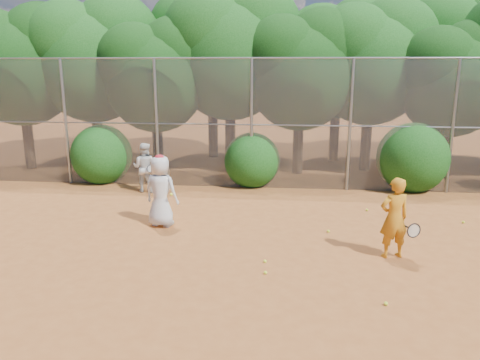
# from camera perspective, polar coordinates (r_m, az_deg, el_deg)

# --- Properties ---
(ground) EXTENTS (80.00, 80.00, 0.00)m
(ground) POSITION_cam_1_polar(r_m,az_deg,el_deg) (9.23, 4.70, -10.55)
(ground) COLOR brown
(ground) RESTS_ON ground
(fence_back) EXTENTS (20.05, 0.09, 4.03)m
(fence_back) POSITION_cam_1_polar(r_m,az_deg,el_deg) (14.51, 4.89, 6.89)
(fence_back) COLOR gray
(fence_back) RESTS_ON ground
(tree_0) EXTENTS (4.38, 3.81, 6.00)m
(tree_0) POSITION_cam_1_polar(r_m,az_deg,el_deg) (19.01, -25.06, 13.00)
(tree_0) COLOR black
(tree_0) RESTS_ON ground
(tree_1) EXTENTS (4.64, 4.03, 6.35)m
(tree_1) POSITION_cam_1_polar(r_m,az_deg,el_deg) (18.35, -17.36, 14.40)
(tree_1) COLOR black
(tree_1) RESTS_ON ground
(tree_2) EXTENTS (3.99, 3.47, 5.47)m
(tree_2) POSITION_cam_1_polar(r_m,az_deg,el_deg) (16.86, -10.14, 12.92)
(tree_2) COLOR black
(tree_2) RESTS_ON ground
(tree_3) EXTENTS (4.89, 4.26, 6.70)m
(tree_3) POSITION_cam_1_polar(r_m,az_deg,el_deg) (17.37, -1.01, 15.83)
(tree_3) COLOR black
(tree_3) RESTS_ON ground
(tree_4) EXTENTS (4.19, 3.64, 5.73)m
(tree_4) POSITION_cam_1_polar(r_m,az_deg,el_deg) (16.64, 7.54, 13.60)
(tree_4) COLOR black
(tree_4) RESTS_ON ground
(tree_5) EXTENTS (4.51, 3.92, 6.17)m
(tree_5) POSITION_cam_1_polar(r_m,az_deg,el_deg) (17.69, 15.89, 14.16)
(tree_5) COLOR black
(tree_5) RESTS_ON ground
(tree_6) EXTENTS (3.86, 3.36, 5.29)m
(tree_6) POSITION_cam_1_polar(r_m,az_deg,el_deg) (17.32, 24.64, 11.54)
(tree_6) COLOR black
(tree_6) RESTS_ON ground
(tree_9) EXTENTS (4.83, 4.20, 6.62)m
(tree_9) POSITION_cam_1_polar(r_m,az_deg,el_deg) (20.86, -17.49, 14.73)
(tree_9) COLOR black
(tree_9) RESTS_ON ground
(tree_10) EXTENTS (5.15, 4.48, 7.06)m
(tree_10) POSITION_cam_1_polar(r_m,az_deg,el_deg) (19.70, -3.23, 16.26)
(tree_10) COLOR black
(tree_10) RESTS_ON ground
(tree_11) EXTENTS (4.64, 4.03, 6.35)m
(tree_11) POSITION_cam_1_polar(r_m,az_deg,el_deg) (19.14, 12.04, 14.67)
(tree_11) COLOR black
(tree_11) RESTS_ON ground
(tree_12) EXTENTS (5.02, 4.37, 6.88)m
(tree_12) POSITION_cam_1_polar(r_m,az_deg,el_deg) (20.69, 24.82, 14.61)
(tree_12) COLOR black
(tree_12) RESTS_ON ground
(bush_0) EXTENTS (2.00, 2.00, 2.00)m
(bush_0) POSITION_cam_1_polar(r_m,az_deg,el_deg) (16.16, -16.54, 3.31)
(bush_0) COLOR #114411
(bush_0) RESTS_ON ground
(bush_1) EXTENTS (1.80, 1.80, 1.80)m
(bush_1) POSITION_cam_1_polar(r_m,az_deg,el_deg) (15.03, 1.46, 2.73)
(bush_1) COLOR #114411
(bush_1) RESTS_ON ground
(bush_2) EXTENTS (2.20, 2.20, 2.20)m
(bush_2) POSITION_cam_1_polar(r_m,az_deg,el_deg) (15.45, 20.32, 2.92)
(bush_2) COLOR #114411
(bush_2) RESTS_ON ground
(player_yellow) EXTENTS (0.84, 0.55, 1.67)m
(player_yellow) POSITION_cam_1_polar(r_m,az_deg,el_deg) (9.86, 18.28, -4.42)
(player_yellow) COLOR #C47A17
(player_yellow) RESTS_ON ground
(player_teen) EXTENTS (0.96, 0.74, 1.76)m
(player_teen) POSITION_cam_1_polar(r_m,az_deg,el_deg) (11.34, -9.62, -1.32)
(player_teen) COLOR silver
(player_teen) RESTS_ON ground
(player_white) EXTENTS (0.86, 0.75, 1.51)m
(player_white) POSITION_cam_1_polar(r_m,az_deg,el_deg) (14.58, -11.55, 1.52)
(player_white) COLOR silver
(player_white) RESTS_ON ground
(ball_0) EXTENTS (0.07, 0.07, 0.07)m
(ball_0) POSITION_cam_1_polar(r_m,az_deg,el_deg) (11.15, 10.73, -6.15)
(ball_0) COLOR #D0E72A
(ball_0) RESTS_ON ground
(ball_1) EXTENTS (0.07, 0.07, 0.07)m
(ball_1) POSITION_cam_1_polar(r_m,az_deg,el_deg) (12.82, 25.57, -4.64)
(ball_1) COLOR #D0E72A
(ball_1) RESTS_ON ground
(ball_2) EXTENTS (0.07, 0.07, 0.07)m
(ball_2) POSITION_cam_1_polar(r_m,az_deg,el_deg) (8.21, 17.36, -14.19)
(ball_2) COLOR #D0E72A
(ball_2) RESTS_ON ground
(ball_4) EXTENTS (0.07, 0.07, 0.07)m
(ball_4) POSITION_cam_1_polar(r_m,az_deg,el_deg) (8.91, 3.11, -11.21)
(ball_4) COLOR #D0E72A
(ball_4) RESTS_ON ground
(ball_5) EXTENTS (0.07, 0.07, 0.07)m
(ball_5) POSITION_cam_1_polar(r_m,az_deg,el_deg) (12.97, 15.22, -3.53)
(ball_5) COLOR #D0E72A
(ball_5) RESTS_ON ground
(ball_6) EXTENTS (0.07, 0.07, 0.07)m
(ball_6) POSITION_cam_1_polar(r_m,az_deg,el_deg) (9.38, 3.06, -9.86)
(ball_6) COLOR #D0E72A
(ball_6) RESTS_ON ground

